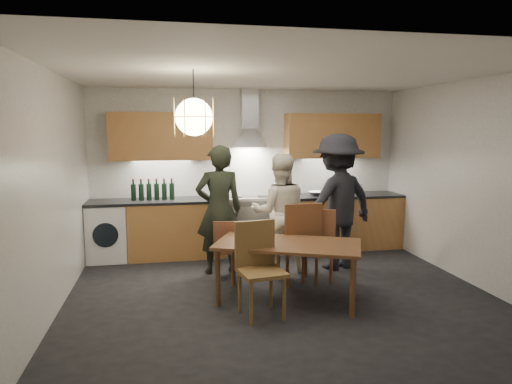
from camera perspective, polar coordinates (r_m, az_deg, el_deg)
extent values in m
plane|color=black|center=(5.60, 3.12, -12.76)|extent=(5.00, 5.00, 0.00)
cube|color=white|center=(7.47, -1.01, 2.73)|extent=(5.00, 0.02, 2.60)
cube|color=white|center=(3.18, 13.25, -4.60)|extent=(5.00, 0.02, 2.60)
cube|color=white|center=(5.26, -24.18, -0.17)|extent=(0.02, 4.50, 2.60)
cube|color=white|center=(6.37, 25.58, 1.05)|extent=(0.02, 4.50, 2.60)
cube|color=white|center=(5.28, 3.34, 14.69)|extent=(5.00, 4.50, 0.02)
cube|color=tan|center=(7.20, -9.86, -4.60)|extent=(1.45, 0.60, 0.86)
cube|color=tan|center=(7.71, 10.28, -3.77)|extent=(2.05, 0.60, 0.86)
cube|color=white|center=(7.26, -18.00, -4.82)|extent=(0.58, 0.58, 0.85)
cube|color=black|center=(7.12, -12.36, -1.12)|extent=(2.05, 0.62, 0.04)
cube|color=black|center=(7.63, 10.36, -0.46)|extent=(2.05, 0.62, 0.04)
cube|color=silver|center=(7.32, -0.59, -4.51)|extent=(0.90, 0.60, 0.80)
cube|color=black|center=(7.05, -0.17, -5.16)|extent=(0.78, 0.02, 0.42)
cube|color=slate|center=(7.24, -0.59, -1.11)|extent=(0.90, 0.60, 0.08)
cube|color=silver|center=(6.97, -0.21, -0.95)|extent=(0.90, 0.08, 0.04)
cube|color=#C08749|center=(7.16, -11.76, 6.83)|extent=(1.55, 0.35, 0.72)
cube|color=#C08749|center=(7.64, 9.50, 6.95)|extent=(1.55, 0.35, 0.72)
cube|color=silver|center=(7.32, -0.85, 10.38)|extent=(0.26, 0.22, 0.62)
cylinder|color=black|center=(5.00, -7.82, 12.13)|extent=(0.01, 0.01, 0.50)
sphere|color=#FFE0A5|center=(4.99, -7.76, 9.26)|extent=(0.40, 0.40, 0.40)
torus|color=gold|center=(4.99, -7.76, 9.26)|extent=(0.43, 0.43, 0.01)
cube|color=brown|center=(5.25, 4.00, -6.53)|extent=(1.81, 1.39, 0.04)
cylinder|color=brown|center=(5.20, -4.83, -10.64)|extent=(0.06, 0.06, 0.65)
cylinder|color=brown|center=(5.81, -2.85, -8.61)|extent=(0.06, 0.06, 0.65)
cylinder|color=brown|center=(4.98, 12.00, -11.63)|extent=(0.06, 0.06, 0.65)
cylinder|color=brown|center=(5.61, 12.08, -9.37)|extent=(0.06, 0.06, 0.65)
cube|color=brown|center=(6.05, -3.48, -7.26)|extent=(0.42, 0.42, 0.03)
cube|color=brown|center=(5.83, -3.55, -5.62)|extent=(0.37, 0.09, 0.40)
cylinder|color=brown|center=(6.25, -2.04, -8.72)|extent=(0.03, 0.03, 0.38)
cylinder|color=brown|center=(5.96, -2.06, -9.54)|extent=(0.03, 0.03, 0.38)
cylinder|color=brown|center=(6.26, -4.79, -8.72)|extent=(0.03, 0.03, 0.38)
cylinder|color=brown|center=(5.97, -4.95, -9.54)|extent=(0.03, 0.03, 0.38)
cube|color=brown|center=(5.94, 5.18, -6.37)|extent=(0.51, 0.51, 0.05)
cube|color=brown|center=(5.67, 5.94, -4.09)|extent=(0.48, 0.07, 0.53)
cylinder|color=brown|center=(6.25, 6.24, -8.20)|extent=(0.04, 0.04, 0.49)
cylinder|color=brown|center=(5.90, 7.58, -9.20)|extent=(0.04, 0.04, 0.49)
cylinder|color=brown|center=(6.13, 2.80, -8.49)|extent=(0.04, 0.04, 0.49)
cylinder|color=brown|center=(5.77, 3.95, -9.54)|extent=(0.04, 0.04, 0.49)
cube|color=brown|center=(6.06, 7.74, -6.52)|extent=(0.57, 0.57, 0.04)
cube|color=brown|center=(5.81, 7.74, -4.50)|extent=(0.43, 0.19, 0.48)
cylinder|color=brown|center=(6.30, 9.38, -8.32)|extent=(0.04, 0.04, 0.45)
cylinder|color=brown|center=(5.96, 9.39, -9.28)|extent=(0.04, 0.04, 0.45)
cylinder|color=brown|center=(6.31, 6.11, -8.24)|extent=(0.04, 0.04, 0.45)
cylinder|color=brown|center=(5.97, 5.92, -9.19)|extent=(0.04, 0.04, 0.45)
cube|color=brown|center=(4.86, 0.70, -10.01)|extent=(0.52, 0.52, 0.04)
cube|color=brown|center=(4.96, -0.15, -6.38)|extent=(0.45, 0.12, 0.49)
cylinder|color=brown|center=(4.72, -0.60, -13.80)|extent=(0.04, 0.04, 0.46)
cylinder|color=brown|center=(5.04, -2.05, -12.35)|extent=(0.04, 0.04, 0.46)
cylinder|color=brown|center=(4.85, 3.56, -13.21)|extent=(0.04, 0.04, 0.46)
cylinder|color=brown|center=(5.16, 1.87, -11.86)|extent=(0.04, 0.04, 0.46)
imported|color=black|center=(6.24, -4.64, -2.22)|extent=(0.67, 0.46, 1.76)
imported|color=white|center=(6.37, 2.96, -2.56)|extent=(0.89, 0.74, 1.64)
imported|color=black|center=(6.52, 10.13, -1.23)|extent=(1.40, 1.09, 1.91)
imported|color=#BABABD|center=(7.47, 7.55, -0.17)|extent=(0.28, 0.28, 0.07)
cylinder|color=#B9B9BD|center=(7.68, 12.30, 0.27)|extent=(0.29, 0.29, 0.15)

